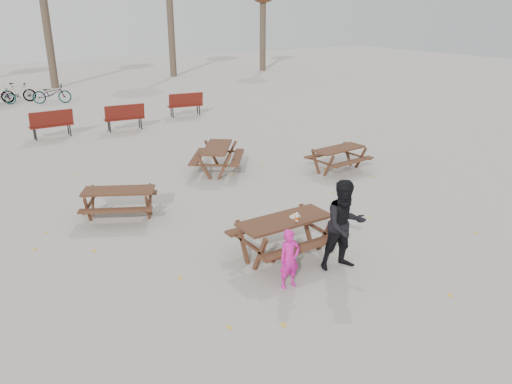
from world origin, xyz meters
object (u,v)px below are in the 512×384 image
food_tray (295,217)px  adult (345,225)px  picnic_table_east (339,159)px  picnic_table_far (217,159)px  main_picnic_table (285,228)px  child (290,259)px  soda_bottle (297,217)px  picnic_table_north (120,204)px

food_tray → adult: bearing=-64.0°
picnic_table_east → picnic_table_far: bearing=143.9°
picnic_table_far → picnic_table_east: bearing=-85.2°
main_picnic_table → child: (-0.58, -0.95, -0.06)m
adult → picnic_table_east: adult is taller
food_tray → soda_bottle: bearing=-115.5°
food_tray → child: (-0.78, -0.90, -0.26)m
main_picnic_table → adult: (0.64, -0.94, 0.26)m
main_picnic_table → soda_bottle: 0.35m
child → picnic_table_north: bearing=111.9°
picnic_table_north → picnic_table_far: size_ratio=0.91×
soda_bottle → main_picnic_table: bearing=123.1°
adult → picnic_table_north: bearing=133.5°
food_tray → picnic_table_north: food_tray is taller
main_picnic_table → food_tray: (0.20, -0.05, 0.21)m
picnic_table_east → picnic_table_north: 6.48m
food_tray → soda_bottle: (-0.07, -0.15, 0.05)m
food_tray → child: child is taller
child → picnic_table_far: bearing=75.9°
picnic_table_north → picnic_table_far: bearing=55.0°
picnic_table_far → adult: bearing=-151.0°
food_tray → picnic_table_far: (1.25, 5.37, -0.42)m
child → adult: (1.22, 0.01, 0.32)m
soda_bottle → adult: bearing=-55.5°
main_picnic_table → picnic_table_east: main_picnic_table is taller
soda_bottle → adult: adult is taller
main_picnic_table → food_tray: bearing=-12.7°
soda_bottle → picnic_table_east: soda_bottle is taller
picnic_table_north → picnic_table_far: 3.93m
picnic_table_far → soda_bottle: bearing=-157.0°
food_tray → picnic_table_north: 4.23m
child → picnic_table_far: size_ratio=0.61×
food_tray → picnic_table_far: 5.53m
picnic_table_east → adult: bearing=-135.2°
main_picnic_table → adult: bearing=-55.8°
main_picnic_table → picnic_table_north: 4.07m
child → adult: bearing=4.3°
child → picnic_table_far: (2.03, 6.27, -0.16)m
food_tray → child: 1.22m
adult → picnic_table_east: 5.86m
soda_bottle → food_tray: bearing=64.5°
main_picnic_table → food_tray: 0.29m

